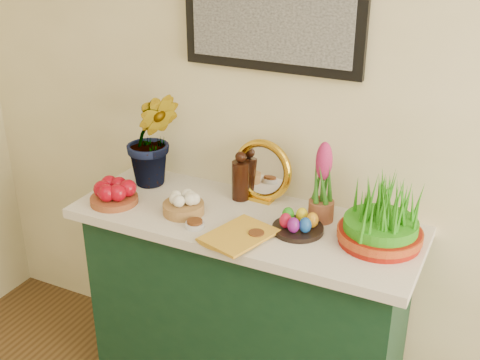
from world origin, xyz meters
name	(u,v)px	position (x,y,z in m)	size (l,w,h in m)	color
sideboard	(245,311)	(-0.46, 2.00, 0.42)	(1.30, 0.45, 0.85)	#12331F
tablecloth	(245,221)	(-0.46, 2.00, 0.87)	(1.40, 0.55, 0.04)	silver
hyacinth_green	(152,124)	(-0.96, 2.11, 1.17)	(0.28, 0.24, 0.56)	#2C701D
apple_bowl	(114,194)	(-1.00, 1.87, 0.93)	(0.25, 0.25, 0.10)	brown
garlic_basket	(183,205)	(-0.70, 1.92, 0.93)	(0.22, 0.22, 0.09)	#A06A40
vinegar_cruet	(241,178)	(-0.55, 2.14, 0.98)	(0.07, 0.07, 0.21)	black
mirror	(262,171)	(-0.47, 2.18, 1.02)	(0.27, 0.08, 0.27)	gold
book	(220,227)	(-0.50, 1.86, 0.91)	(0.18, 0.26, 0.04)	gold
spice_dish_left	(195,224)	(-0.60, 1.84, 0.90)	(0.08, 0.08, 0.03)	silver
spice_dish_right	(256,236)	(-0.35, 1.86, 0.90)	(0.07, 0.07, 0.03)	silver
egg_plate	(298,224)	(-0.23, 1.98, 0.92)	(0.20, 0.20, 0.08)	black
hyacinth_pink	(323,186)	(-0.18, 2.11, 1.04)	(0.10, 0.10, 0.33)	brown
wheatgrass_sabzeh	(382,216)	(0.07, 2.04, 1.00)	(0.31, 0.31, 0.26)	maroon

